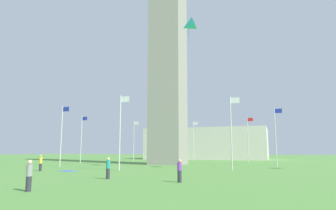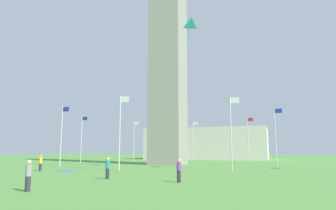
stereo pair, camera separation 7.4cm
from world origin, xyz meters
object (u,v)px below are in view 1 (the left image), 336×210
object	(u,v)px
person_gray_shirt	(29,176)
flagpole_e	(194,139)
flagpole_s	(82,137)
obelisk_monument	(168,24)
flagpole_sw	(62,133)
picnic_blanket_near_first_person	(68,171)
flagpole_nw	(232,129)
distant_building	(208,144)
flagpole_se	(134,139)
flagpole_ne	(248,138)
flagpole_w	(120,129)
person_purple_shirt	(180,171)
person_teal_shirt	(108,168)
kite_cyan_delta	(189,26)
flagpole_n	(276,134)
person_yellow_shirt	(41,163)

from	to	relation	value
person_gray_shirt	flagpole_e	bearing A→B (deg)	7.69
flagpole_s	obelisk_monument	bearing A→B (deg)	-0.00
obelisk_monument	flagpole_sw	xyz separation A→B (m)	(-11.56, -11.61, -19.02)
obelisk_monument	picnic_blanket_near_first_person	xyz separation A→B (m)	(-5.05, -18.63, -23.58)
flagpole_nw	distant_building	size ratio (longest dim) A/B	0.28
flagpole_se	flagpole_nw	size ratio (longest dim) A/B	1.00
obelisk_monument	flagpole_ne	world-z (taller)	obelisk_monument
flagpole_e	person_gray_shirt	distance (m)	50.04
flagpole_w	flagpole_nw	size ratio (longest dim) A/B	1.00
person_purple_shirt	picnic_blanket_near_first_person	size ratio (longest dim) A/B	0.89
person_gray_shirt	flagpole_w	bearing A→B (deg)	15.31
flagpole_s	person_teal_shirt	bearing A→B (deg)	-51.57
flagpole_ne	kite_cyan_delta	distance (m)	27.78
flagpole_ne	flagpole_e	distance (m)	12.57
flagpole_se	person_teal_shirt	world-z (taller)	flagpole_se
kite_cyan_delta	distant_building	world-z (taller)	kite_cyan_delta
flagpole_n	flagpole_sw	world-z (taller)	same
kite_cyan_delta	distant_building	distance (m)	48.67
person_gray_shirt	picnic_blanket_near_first_person	distance (m)	17.07
flagpole_e	person_gray_shirt	bearing A→B (deg)	-86.00
person_yellow_shirt	picnic_blanket_near_first_person	distance (m)	3.06
flagpole_ne	kite_cyan_delta	world-z (taller)	kite_cyan_delta
flagpole_n	picnic_blanket_near_first_person	xyz separation A→B (m)	(-21.53, -18.63, -4.56)
person_yellow_shirt	person_gray_shirt	xyz separation A→B (m)	(11.35, -13.74, -0.03)
flagpole_sw	person_gray_shirt	size ratio (longest dim) A/B	4.98
person_teal_shirt	person_gray_shirt	size ratio (longest dim) A/B	0.98
person_yellow_shirt	person_purple_shirt	world-z (taller)	person_yellow_shirt
flagpole_sw	kite_cyan_delta	world-z (taller)	kite_cyan_delta
kite_cyan_delta	flagpole_n	bearing A→B (deg)	53.25
flagpole_w	kite_cyan_delta	size ratio (longest dim) A/B	2.58
person_teal_shirt	flagpole_se	bearing A→B (deg)	41.61
flagpole_w	person_purple_shirt	world-z (taller)	flagpole_w
person_yellow_shirt	person_purple_shirt	distance (m)	18.84
person_teal_shirt	flagpole_s	bearing A→B (deg)	57.49
flagpole_nw	person_teal_shirt	world-z (taller)	flagpole_nw
flagpole_e	obelisk_monument	bearing A→B (deg)	-90.20
flagpole_se	kite_cyan_delta	world-z (taller)	kite_cyan_delta
flagpole_s	person_teal_shirt	distance (m)	32.73
flagpole_n	flagpole_nw	size ratio (longest dim) A/B	1.00
obelisk_monument	flagpole_w	world-z (taller)	obelisk_monument
flagpole_se	flagpole_sw	world-z (taller)	same
flagpole_s	person_teal_shirt	xyz separation A→B (m)	(20.21, -25.47, -3.75)
flagpole_ne	person_yellow_shirt	xyz separation A→B (m)	(-19.48, -31.24, -3.71)
flagpole_ne	flagpole_sw	distance (m)	32.85
flagpole_ne	flagpole_w	xyz separation A→B (m)	(-11.61, -28.04, 0.00)
flagpole_e	flagpole_sw	distance (m)	30.35
flagpole_ne	flagpole_nw	distance (m)	23.23
flagpole_n	flagpole_s	size ratio (longest dim) A/B	1.00
obelisk_monument	person_teal_shirt	size ratio (longest dim) A/B	28.57
flagpole_se	flagpole_nw	bearing A→B (deg)	-45.00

